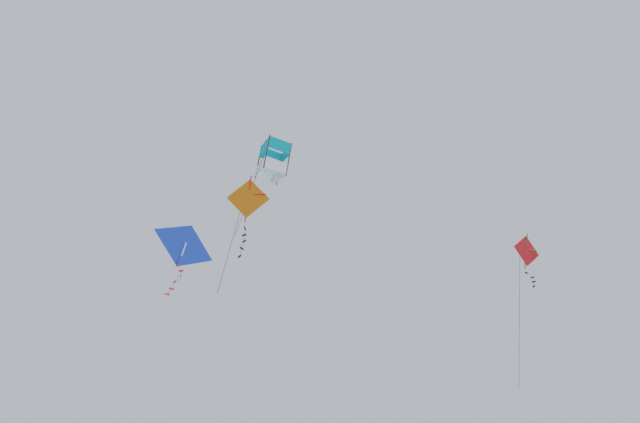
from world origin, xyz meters
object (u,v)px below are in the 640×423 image
(kite_diamond_near_left, at_px, (526,252))
(kite_box_upper_right, at_px, (273,160))
(kite_diamond_mid_left, at_px, (248,199))
(kite_delta_far_centre, at_px, (183,247))

(kite_diamond_near_left, height_order, kite_box_upper_right, kite_box_upper_right)
(kite_diamond_mid_left, distance_m, kite_delta_far_centre, 3.25)
(kite_diamond_mid_left, bearing_deg, kite_box_upper_right, 74.45)
(kite_diamond_near_left, distance_m, kite_delta_far_centre, 17.24)
(kite_box_upper_right, bearing_deg, kite_diamond_near_left, -22.03)
(kite_delta_far_centre, bearing_deg, kite_diamond_near_left, -30.96)
(kite_diamond_mid_left, height_order, kite_box_upper_right, kite_box_upper_right)
(kite_diamond_near_left, relative_size, kite_delta_far_centre, 2.84)
(kite_delta_far_centre, height_order, kite_box_upper_right, kite_box_upper_right)
(kite_delta_far_centre, bearing_deg, kite_box_upper_right, 5.99)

